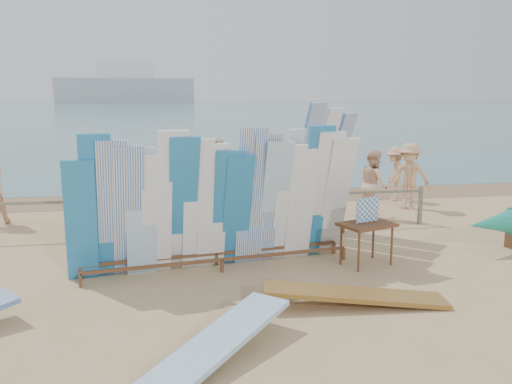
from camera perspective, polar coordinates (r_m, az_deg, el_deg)
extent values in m
plane|color=tan|center=(9.21, -9.67, -9.15)|extent=(160.00, 160.00, 0.00)
cube|color=#46737D|center=(136.73, -9.81, 8.91)|extent=(320.00, 240.00, 0.02)
cube|color=#86684B|center=(16.18, -9.73, -0.68)|extent=(40.00, 2.60, 0.01)
cube|color=#999EA3|center=(189.08, -13.54, 10.35)|extent=(45.00, 8.00, 8.00)
cube|color=silver|center=(189.25, -13.63, 12.47)|extent=(18.00, 6.00, 6.00)
cube|color=#756D59|center=(11.91, -9.82, -0.71)|extent=(12.00, 0.06, 0.06)
cube|color=#756D59|center=(12.16, -19.24, -2.60)|extent=(0.08, 0.08, 0.90)
cube|color=#756D59|center=(11.98, -9.77, -2.35)|extent=(0.08, 0.08, 0.90)
cube|color=#756D59|center=(12.13, -0.28, -2.04)|extent=(0.08, 0.08, 0.90)
cube|color=#756D59|center=(12.61, 8.73, -1.69)|extent=(0.08, 0.08, 0.90)
cube|color=#756D59|center=(13.37, 16.90, -1.34)|extent=(0.08, 0.08, 0.90)
cube|color=brown|center=(9.43, -3.60, -7.12)|extent=(4.63, 0.76, 0.05)
cube|color=brown|center=(9.80, -4.20, -6.46)|extent=(4.63, 0.76, 0.05)
cube|color=#2374B1|center=(9.13, -17.97, -2.97)|extent=(0.57, 0.64, 2.06)
cube|color=#2374B1|center=(9.09, -16.42, -1.65)|extent=(0.59, 0.77, 2.46)
cube|color=silver|center=(9.11, -14.78, -1.88)|extent=(0.60, 0.79, 2.35)
cube|color=silver|center=(9.14, -13.15, -2.07)|extent=(0.60, 0.79, 2.26)
cube|color=#88B5D9|center=(9.16, -12.01, -2.13)|extent=(0.56, 0.54, 2.22)
cube|color=white|center=(9.20, -10.40, -2.38)|extent=(0.58, 0.64, 2.10)
cube|color=white|center=(9.20, -8.85, -1.12)|extent=(0.61, 0.84, 2.49)
cube|color=#2374B1|center=(9.24, -7.73, -1.38)|extent=(0.61, 0.88, 2.38)
cube|color=white|center=(9.30, -6.16, -1.42)|extent=(0.58, 0.69, 2.33)
cube|color=white|center=(9.36, -4.61, -1.58)|extent=(0.58, 0.64, 2.25)
cube|color=#2374B1|center=(9.44, -3.08, -1.83)|extent=(0.59, 0.74, 2.13)
cube|color=#2374B1|center=(9.50, -2.02, -2.04)|extent=(0.59, 0.73, 2.03)
cube|color=silver|center=(9.52, -0.54, -0.58)|extent=(0.57, 0.59, 2.49)
cube|color=silver|center=(9.61, 0.93, -0.79)|extent=(0.57, 0.64, 2.39)
cube|color=#88B5D9|center=(9.69, 1.95, -1.11)|extent=(0.60, 0.80, 2.26)
cube|color=white|center=(9.79, 3.36, -1.22)|extent=(0.58, 0.69, 2.19)
cube|color=white|center=(9.89, 4.75, -1.34)|extent=(0.57, 0.62, 2.11)
cube|color=#2374B1|center=(9.95, 6.14, -0.12)|extent=(0.59, 0.75, 2.51)
cube|color=white|center=(10.04, 7.08, -0.37)|extent=(0.60, 0.81, 2.40)
cube|color=white|center=(10.16, 8.39, -0.60)|extent=(0.61, 0.87, 2.28)
cube|color=brown|center=(11.25, 6.68, -4.08)|extent=(1.56, 1.51, 0.06)
cube|color=brown|center=(11.47, 4.67, -3.76)|extent=(1.56, 1.51, 0.06)
cube|color=white|center=(10.34, 2.97, 0.06)|extent=(0.85, 0.85, 2.42)
cube|color=silver|center=(10.85, 4.89, 1.78)|extent=(0.96, 0.97, 2.89)
cube|color=white|center=(11.42, 6.61, 1.88)|extent=(0.98, 0.98, 2.77)
cube|color=silver|center=(12.00, 8.16, 1.97)|extent=(0.99, 1.00, 2.65)
cone|color=#1B957B|center=(11.33, 23.66, -3.05)|extent=(1.20, 0.72, 0.52)
cube|color=brown|center=(9.87, 11.61, -3.38)|extent=(1.10, 0.94, 0.05)
cube|color=white|center=(9.81, 11.67, -1.82)|extent=(0.47, 0.20, 0.44)
cube|color=olive|center=(8.21, 10.34, -11.64)|extent=(2.74, 0.88, 0.33)
cube|color=#88B5D9|center=(6.51, -4.87, -17.63)|extent=(2.23, 2.36, 0.39)
cube|color=#AF2B12|center=(12.89, -12.95, -2.27)|extent=(0.68, 0.67, 0.05)
cube|color=#AF2B12|center=(13.01, -12.41, -0.96)|extent=(0.51, 0.41, 0.51)
cube|color=#AF2B12|center=(12.90, -4.24, -1.91)|extent=(0.64, 0.60, 0.05)
cube|color=#AF2B12|center=(13.07, -4.57, -0.50)|extent=(0.57, 0.27, 0.55)
cube|color=#AF2B12|center=(12.62, -1.76, -0.93)|extent=(0.69, 0.90, 0.58)
cube|color=#AF2B12|center=(12.84, -2.37, 0.94)|extent=(0.51, 0.31, 0.37)
imported|color=#8C6042|center=(15.42, -4.02, 2.25)|extent=(0.64, 0.74, 1.77)
imported|color=tan|center=(14.97, 15.80, 1.62)|extent=(1.19, 1.07, 1.77)
imported|color=tan|center=(16.07, 14.36, 1.87)|extent=(0.66, 1.07, 1.55)
imported|color=beige|center=(13.69, 12.29, 0.84)|extent=(0.45, 0.85, 1.70)
imported|color=tan|center=(13.48, -6.60, 1.03)|extent=(0.74, 0.96, 1.77)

